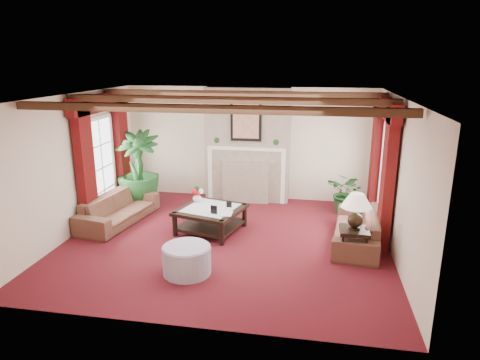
% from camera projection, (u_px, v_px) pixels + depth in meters
% --- Properties ---
extents(floor, '(6.00, 6.00, 0.00)m').
position_uv_depth(floor, '(226.00, 241.00, 8.12)').
color(floor, '#4D0D12').
rests_on(floor, ground).
extents(ceiling, '(6.00, 6.00, 0.00)m').
position_uv_depth(ceiling, '(225.00, 96.00, 7.38)').
color(ceiling, white).
rests_on(ceiling, floor).
extents(back_wall, '(6.00, 0.02, 2.70)m').
position_uv_depth(back_wall, '(249.00, 144.00, 10.36)').
color(back_wall, beige).
rests_on(back_wall, ground).
extents(left_wall, '(0.02, 5.50, 2.70)m').
position_uv_depth(left_wall, '(74.00, 165.00, 8.25)').
color(left_wall, beige).
rests_on(left_wall, ground).
extents(right_wall, '(0.02, 5.50, 2.70)m').
position_uv_depth(right_wall, '(398.00, 180.00, 7.25)').
color(right_wall, beige).
rests_on(right_wall, ground).
extents(ceiling_beams, '(6.00, 3.00, 0.12)m').
position_uv_depth(ceiling_beams, '(225.00, 100.00, 7.40)').
color(ceiling_beams, '#351C10').
rests_on(ceiling_beams, ceiling).
extents(fireplace, '(2.00, 0.52, 2.70)m').
position_uv_depth(fireplace, '(248.00, 87.00, 9.80)').
color(fireplace, '#9D8166').
rests_on(fireplace, ground).
extents(french_door_left, '(0.10, 1.10, 2.16)m').
position_uv_depth(french_door_left, '(97.00, 118.00, 8.98)').
color(french_door_left, white).
rests_on(french_door_left, ground).
extents(french_door_right, '(0.10, 1.10, 2.16)m').
position_uv_depth(french_door_right, '(391.00, 125.00, 7.99)').
color(french_door_right, white).
rests_on(french_door_right, ground).
extents(curtains_left, '(0.20, 2.40, 2.55)m').
position_uv_depth(curtains_left, '(100.00, 98.00, 8.85)').
color(curtains_left, '#470A09').
rests_on(curtains_left, ground).
extents(curtains_right, '(0.20, 2.40, 2.55)m').
position_uv_depth(curtains_right, '(387.00, 102.00, 7.90)').
color(curtains_right, '#470A09').
rests_on(curtains_right, ground).
extents(sofa_left, '(2.23, 1.25, 0.80)m').
position_uv_depth(sofa_left, '(118.00, 204.00, 8.94)').
color(sofa_left, '#330D15').
rests_on(sofa_left, ground).
extents(sofa_right, '(2.14, 1.01, 0.79)m').
position_uv_depth(sofa_right, '(357.00, 223.00, 7.93)').
color(sofa_right, '#330D15').
rests_on(sofa_right, ground).
extents(potted_palm, '(1.34, 1.96, 0.99)m').
position_uv_depth(potted_palm, '(139.00, 185.00, 9.93)').
color(potted_palm, black).
rests_on(potted_palm, ground).
extents(small_plant, '(1.71, 1.71, 0.73)m').
position_uv_depth(small_plant, '(347.00, 197.00, 9.47)').
color(small_plant, black).
rests_on(small_plant, ground).
extents(coffee_table, '(1.43, 1.43, 0.48)m').
position_uv_depth(coffee_table, '(211.00, 220.00, 8.52)').
color(coffee_table, black).
rests_on(coffee_table, ground).
extents(side_table, '(0.53, 0.53, 0.57)m').
position_uv_depth(side_table, '(353.00, 244.00, 7.27)').
color(side_table, black).
rests_on(side_table, ground).
extents(ottoman, '(0.78, 0.78, 0.45)m').
position_uv_depth(ottoman, '(187.00, 260.00, 6.84)').
color(ottoman, gray).
rests_on(ottoman, ground).
extents(table_lamp, '(0.51, 0.51, 0.64)m').
position_uv_depth(table_lamp, '(356.00, 211.00, 7.10)').
color(table_lamp, black).
rests_on(table_lamp, side_table).
extents(flower_vase, '(0.32, 0.32, 0.19)m').
position_uv_depth(flower_vase, '(197.00, 198.00, 8.80)').
color(flower_vase, silver).
rests_on(flower_vase, coffee_table).
extents(book, '(0.21, 0.03, 0.29)m').
position_uv_depth(book, '(221.00, 207.00, 8.08)').
color(book, black).
rests_on(book, coffee_table).
extents(photo_frame_a, '(0.13, 0.05, 0.17)m').
position_uv_depth(photo_frame_a, '(214.00, 210.00, 8.11)').
color(photo_frame_a, black).
rests_on(photo_frame_a, coffee_table).
extents(photo_frame_b, '(0.11, 0.03, 0.14)m').
position_uv_depth(photo_frame_b, '(229.00, 204.00, 8.46)').
color(photo_frame_b, black).
rests_on(photo_frame_b, coffee_table).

